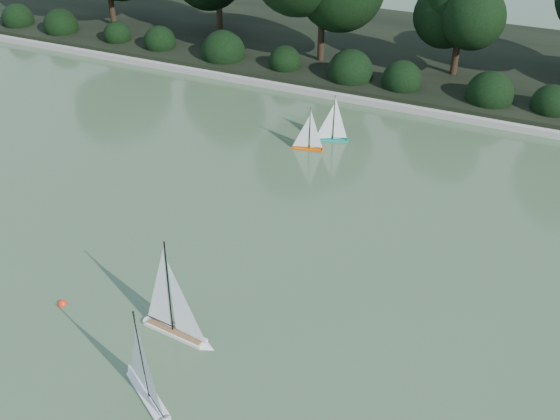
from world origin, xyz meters
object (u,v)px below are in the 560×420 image
(sailboat_orange, at_px, (306,142))
(sailboat_teal, at_px, (329,133))
(race_buoy, at_px, (62,304))
(sailboat_white_a, at_px, (143,378))
(sailboat_white_b, at_px, (179,322))

(sailboat_orange, height_order, sailboat_teal, sailboat_teal)
(race_buoy, bearing_deg, sailboat_orange, 75.76)
(sailboat_white_a, bearing_deg, sailboat_teal, 91.71)
(race_buoy, bearing_deg, sailboat_white_b, 4.51)
(sailboat_white_b, relative_size, race_buoy, 12.80)
(race_buoy, bearing_deg, sailboat_teal, 74.26)
(sailboat_white_a, relative_size, sailboat_teal, 1.40)
(sailboat_white_b, bearing_deg, race_buoy, -175.49)
(sailboat_white_b, bearing_deg, sailboat_white_a, -84.45)
(sailboat_orange, bearing_deg, sailboat_white_a, -85.45)
(sailboat_white_b, xyz_separation_m, sailboat_orange, (-0.51, 6.63, -0.11))
(sailboat_white_a, relative_size, sailboat_white_b, 0.96)
(sailboat_teal, height_order, race_buoy, sailboat_teal)
(sailboat_orange, relative_size, sailboat_teal, 0.92)
(race_buoy, bearing_deg, sailboat_white_a, -23.05)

